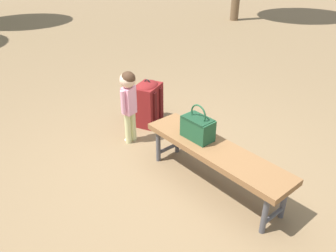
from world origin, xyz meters
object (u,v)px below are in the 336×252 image
at_px(handbag, 198,127).
at_px(child_standing, 129,96).
at_px(park_bench, 215,153).
at_px(backpack_large, 148,102).

distance_m(handbag, child_standing, 1.01).
distance_m(park_bench, child_standing, 1.27).
relative_size(handbag, child_standing, 0.41).
relative_size(handbag, backpack_large, 0.59).
bearing_deg(backpack_large, handbag, 164.29).
xyz_separation_m(park_bench, handbag, (0.25, -0.00, 0.18)).
distance_m(park_bench, backpack_large, 1.51).
height_order(child_standing, backpack_large, child_standing).
height_order(park_bench, handbag, handbag).
bearing_deg(child_standing, handbag, -173.99).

